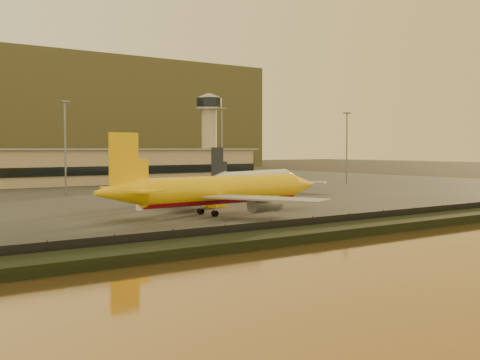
# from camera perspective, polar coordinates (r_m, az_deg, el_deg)

# --- Properties ---
(ground) EXTENTS (900.00, 900.00, 0.00)m
(ground) POSITION_cam_1_polar(r_m,az_deg,el_deg) (104.86, 4.42, -3.98)
(ground) COLOR black
(ground) RESTS_ON ground
(embankment) EXTENTS (320.00, 7.00, 1.40)m
(embankment) POSITION_cam_1_polar(r_m,az_deg,el_deg) (92.64, 11.30, -4.52)
(embankment) COLOR black
(embankment) RESTS_ON ground
(tarmac) EXTENTS (320.00, 220.00, 0.20)m
(tarmac) POSITION_cam_1_polar(r_m,az_deg,el_deg) (187.16, -14.87, -0.97)
(tarmac) COLOR #2D2D2D
(tarmac) RESTS_ON ground
(perimeter_fence) EXTENTS (300.00, 0.05, 2.20)m
(perimeter_fence) POSITION_cam_1_polar(r_m,az_deg,el_deg) (95.29, 9.53, -3.93)
(perimeter_fence) COLOR black
(perimeter_fence) RESTS_ON tarmac
(terminal_building) EXTENTS (202.00, 25.00, 12.60)m
(terminal_building) POSITION_cam_1_polar(r_m,az_deg,el_deg) (211.47, -21.59, 1.03)
(terminal_building) COLOR tan
(terminal_building) RESTS_ON tarmac
(control_tower) EXTENTS (11.20, 11.20, 35.50)m
(control_tower) POSITION_cam_1_polar(r_m,az_deg,el_deg) (251.32, -2.93, 5.03)
(control_tower) COLOR tan
(control_tower) RESTS_ON tarmac
(apron_light_masts) EXTENTS (152.20, 12.20, 25.40)m
(apron_light_masts) POSITION_cam_1_polar(r_m,az_deg,el_deg) (174.86, -7.95, 3.95)
(apron_light_masts) COLOR slate
(apron_light_masts) RESTS_ON tarmac
(dhl_cargo_jet) EXTENTS (50.95, 49.93, 15.23)m
(dhl_cargo_jet) POSITION_cam_1_polar(r_m,az_deg,el_deg) (114.09, -1.98, -1.01)
(dhl_cargo_jet) COLOR yellow
(dhl_cargo_jet) RESTS_ON tarmac
(white_narrowbody_jet) EXTENTS (43.69, 41.53, 12.85)m
(white_narrowbody_jet) POSITION_cam_1_polar(r_m,az_deg,el_deg) (172.51, 1.44, 0.11)
(white_narrowbody_jet) COLOR silver
(white_narrowbody_jet) RESTS_ON tarmac
(gse_vehicle_yellow) EXTENTS (4.42, 2.17, 1.95)m
(gse_vehicle_yellow) POSITION_cam_1_polar(r_m,az_deg,el_deg) (128.34, -2.43, -2.17)
(gse_vehicle_yellow) COLOR yellow
(gse_vehicle_yellow) RESTS_ON tarmac
(gse_vehicle_white) EXTENTS (4.12, 2.36, 1.75)m
(gse_vehicle_white) POSITION_cam_1_polar(r_m,az_deg,el_deg) (124.12, -8.88, -2.42)
(gse_vehicle_white) COLOR silver
(gse_vehicle_white) RESTS_ON tarmac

